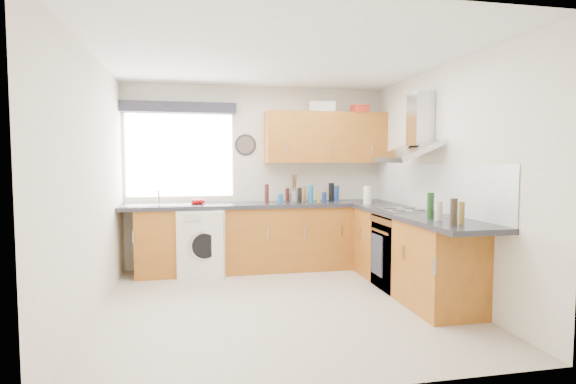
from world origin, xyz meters
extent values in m
plane|color=beige|center=(0.00, 0.00, 0.00)|extent=(3.60, 3.60, 0.00)
cube|color=white|center=(0.00, 0.00, 2.50)|extent=(3.60, 3.60, 0.02)
cube|color=silver|center=(0.00, 1.80, 1.25)|extent=(3.60, 0.02, 2.50)
cube|color=silver|center=(0.00, -1.80, 1.25)|extent=(3.60, 0.02, 2.50)
cube|color=silver|center=(-1.80, 0.00, 1.25)|extent=(0.02, 3.60, 2.50)
cube|color=silver|center=(1.80, 0.00, 1.25)|extent=(0.02, 3.60, 2.50)
cube|color=white|center=(-1.05, 1.79, 1.55)|extent=(1.40, 0.02, 1.10)
cube|color=#26242E|center=(-1.05, 1.70, 2.18)|extent=(1.50, 0.18, 0.14)
cube|color=white|center=(1.79, 0.30, 1.18)|extent=(0.01, 3.00, 0.54)
cube|color=#8F5017|center=(-0.10, 1.51, 0.43)|extent=(3.00, 0.58, 0.86)
cube|color=#8F5017|center=(1.50, 1.50, 0.43)|extent=(0.60, 0.60, 0.86)
cube|color=#8F5017|center=(1.51, 0.15, 0.43)|extent=(0.58, 2.10, 0.86)
cube|color=black|center=(0.00, 1.50, 0.89)|extent=(3.60, 0.62, 0.05)
cube|color=black|center=(1.50, 0.00, 0.89)|extent=(0.62, 2.42, 0.05)
cube|color=black|center=(1.50, 0.30, 0.42)|extent=(0.56, 0.58, 0.85)
cube|color=#B1B2B2|center=(1.50, 0.30, 0.92)|extent=(0.52, 0.52, 0.01)
cube|color=#8F5017|center=(0.95, 1.62, 1.80)|extent=(1.70, 0.35, 0.70)
cube|color=white|center=(-0.75, 1.40, 0.43)|extent=(0.69, 0.68, 0.85)
cylinder|color=#26242E|center=(-0.16, 1.78, 1.70)|extent=(0.30, 0.04, 0.30)
cube|color=white|center=(0.91, 1.72, 2.23)|extent=(0.41, 0.34, 0.15)
cube|color=red|center=(1.41, 1.52, 2.20)|extent=(0.23, 0.20, 0.10)
cylinder|color=gray|center=(0.51, 1.70, 0.99)|extent=(0.14, 0.14, 0.15)
cylinder|color=white|center=(1.35, 1.05, 1.03)|extent=(0.11, 0.11, 0.24)
cylinder|color=#381614|center=(0.41, 1.70, 1.00)|extent=(0.05, 0.05, 0.18)
cylinder|color=#A78B39|center=(0.79, 1.43, 0.98)|extent=(0.04, 0.04, 0.15)
cylinder|color=black|center=(1.05, 1.68, 1.03)|extent=(0.08, 0.08, 0.25)
cylinder|color=navy|center=(0.91, 1.57, 0.97)|extent=(0.06, 0.06, 0.13)
cylinder|color=#1C5288|center=(0.25, 1.36, 0.97)|extent=(0.07, 0.07, 0.13)
cylinder|color=black|center=(0.52, 1.42, 1.01)|extent=(0.06, 0.06, 0.20)
cylinder|color=#1B5B85|center=(0.68, 1.41, 1.03)|extent=(0.07, 0.07, 0.24)
cylinder|color=navy|center=(1.08, 1.55, 1.02)|extent=(0.07, 0.07, 0.22)
cylinder|color=#30241B|center=(1.08, 1.55, 1.02)|extent=(0.04, 0.04, 0.21)
cylinder|color=#3C1815|center=(0.08, 1.47, 1.04)|extent=(0.06, 0.06, 0.26)
cylinder|color=#A37D38|center=(0.63, 1.66, 1.01)|extent=(0.07, 0.07, 0.20)
cylinder|color=#BFB5A3|center=(1.43, -0.58, 1.00)|extent=(0.07, 0.07, 0.18)
cylinder|color=#2D2419|center=(1.36, -0.94, 1.03)|extent=(0.06, 0.06, 0.24)
cylinder|color=#153914|center=(1.40, -0.47, 1.04)|extent=(0.07, 0.07, 0.26)
cylinder|color=olive|center=(1.50, -0.84, 1.01)|extent=(0.06, 0.06, 0.20)
camera|label=1|loc=(-0.83, -4.46, 1.48)|focal=28.00mm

